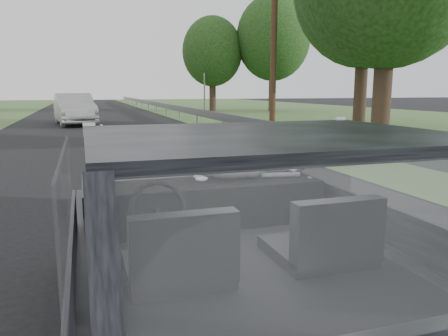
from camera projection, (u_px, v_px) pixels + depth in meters
subject_car at (238, 250)px, 2.51m from camera, size 1.80×4.00×1.45m
dashboard at (208, 203)px, 3.08m from camera, size 1.58×0.45×0.30m
driver_seat at (180, 250)px, 2.09m from camera, size 0.50×0.72×0.42m
passenger_seat at (326, 233)px, 2.34m from camera, size 0.50×0.72×0.42m
steering_wheel at (158, 208)px, 2.67m from camera, size 0.36×0.36×0.04m
cat at (233, 167)px, 3.13m from camera, size 0.62×0.24×0.27m
guardrail at (260, 125)px, 13.21m from camera, size 0.05×90.00×0.32m
other_car at (74, 109)px, 20.36m from camera, size 2.30×4.61×1.45m
highway_sign at (205, 93)px, 30.72m from camera, size 0.34×1.10×2.76m
utility_pole at (274, 29)px, 18.75m from camera, size 0.33×0.33×8.35m
tree_0 at (388, 1)px, 11.97m from camera, size 5.58×5.58×8.06m
tree_1 at (364, 17)px, 18.71m from camera, size 7.68×7.68×9.35m
tree_2 at (212, 65)px, 32.58m from camera, size 5.10×5.10×6.77m
tree_3 at (273, 55)px, 32.34m from camera, size 7.05×7.05×8.26m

